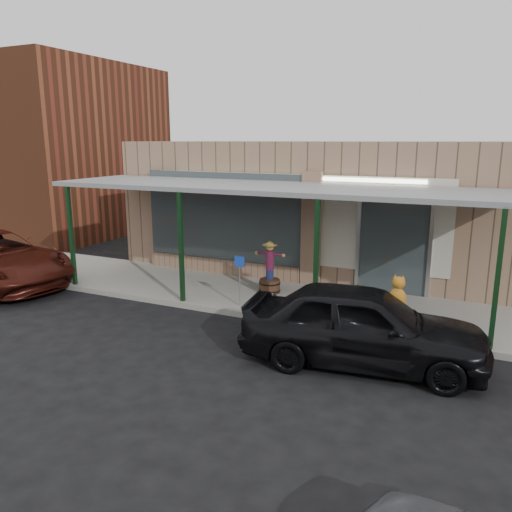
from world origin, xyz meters
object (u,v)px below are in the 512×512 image
at_px(barrel_pumpkin, 357,301).
at_px(parked_sedan, 363,325).
at_px(handicap_sign, 240,274).
at_px(barrel_scarecrow, 270,275).

distance_m(barrel_pumpkin, parked_sedan, 2.72).
bearing_deg(handicap_sign, barrel_pumpkin, 15.35).
relative_size(barrel_pumpkin, parked_sedan, 0.15).
distance_m(barrel_scarecrow, parked_sedan, 4.49).
height_order(handicap_sign, parked_sedan, parked_sedan).
xyz_separation_m(barrel_pumpkin, parked_sedan, (0.71, -2.59, 0.39)).
height_order(barrel_scarecrow, parked_sedan, parked_sedan).
bearing_deg(handicap_sign, parked_sedan, -27.95).
xyz_separation_m(barrel_scarecrow, handicap_sign, (-0.25, -1.34, 0.33)).
bearing_deg(barrel_scarecrow, barrel_pumpkin, -19.14).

